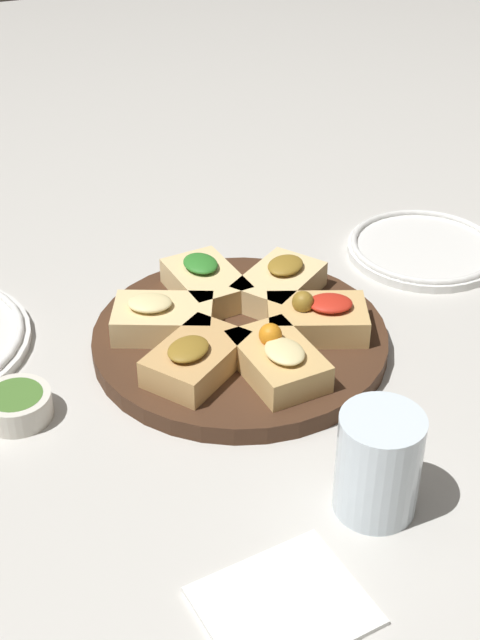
{
  "coord_description": "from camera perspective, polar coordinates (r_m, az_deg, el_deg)",
  "views": [
    {
      "loc": [
        -0.27,
        -0.72,
        0.56
      ],
      "look_at": [
        0.0,
        0.0,
        0.03
      ],
      "focal_mm": 50.0,
      "sensor_mm": 36.0,
      "label": 1
    }
  ],
  "objects": [
    {
      "name": "focaccia_slice_5",
      "position": [
        0.99,
        2.55,
        2.32
      ],
      "size": [
        0.12,
        0.11,
        0.04
      ],
      "color": "#E5C689",
      "rests_on": "serving_board"
    },
    {
      "name": "focaccia_slice_4",
      "position": [
        0.93,
        4.96,
        0.18
      ],
      "size": [
        0.12,
        0.1,
        0.05
      ],
      "color": "tan",
      "rests_on": "serving_board"
    },
    {
      "name": "napkin_stack",
      "position": [
        0.7,
        2.81,
        -17.69
      ],
      "size": [
        0.14,
        0.12,
        0.01
      ],
      "primitive_type": "cube",
      "rotation": [
        0.0,
        0.0,
        0.15
      ],
      "color": "white",
      "rests_on": "ground_plane"
    },
    {
      "name": "water_glass",
      "position": [
        0.75,
        8.84,
        -9.07
      ],
      "size": [
        0.07,
        0.07,
        0.1
      ],
      "primitive_type": "cylinder",
      "color": "silver",
      "rests_on": "ground_plane"
    },
    {
      "name": "plate_right",
      "position": [
        1.14,
        11.71,
        4.55
      ],
      "size": [
        0.19,
        0.19,
        0.02
      ],
      "color": "white",
      "rests_on": "ground_plane"
    },
    {
      "name": "focaccia_slice_0",
      "position": [
        0.99,
        -2.22,
        2.42
      ],
      "size": [
        0.08,
        0.11,
        0.04
      ],
      "color": "#E5C689",
      "rests_on": "serving_board"
    },
    {
      "name": "focaccia_slice_2",
      "position": [
        0.87,
        -2.85,
        -2.46
      ],
      "size": [
        0.12,
        0.12,
        0.04
      ],
      "color": "tan",
      "rests_on": "serving_board"
    },
    {
      "name": "focaccia_slice_1",
      "position": [
        0.93,
        -5.01,
        0.15
      ],
      "size": [
        0.12,
        0.1,
        0.04
      ],
      "color": "#E5C689",
      "rests_on": "serving_board"
    },
    {
      "name": "focaccia_slice_3",
      "position": [
        0.87,
        2.43,
        -2.51
      ],
      "size": [
        0.08,
        0.11,
        0.05
      ],
      "color": "tan",
      "rests_on": "serving_board"
    },
    {
      "name": "dipping_bowl",
      "position": [
        0.88,
        -14.09,
        -5.28
      ],
      "size": [
        0.07,
        0.07,
        0.03
      ],
      "color": "silver",
      "rests_on": "ground_plane"
    },
    {
      "name": "serving_board",
      "position": [
        0.94,
        0.0,
        -1.25
      ],
      "size": [
        0.31,
        0.31,
        0.02
      ],
      "primitive_type": "cylinder",
      "color": "#422819",
      "rests_on": "ground_plane"
    },
    {
      "name": "ground_plane",
      "position": [
        0.95,
        0.0,
        -1.73
      ],
      "size": [
        3.0,
        3.0,
        0.0
      ],
      "primitive_type": "plane",
      "color": "beige"
    }
  ]
}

